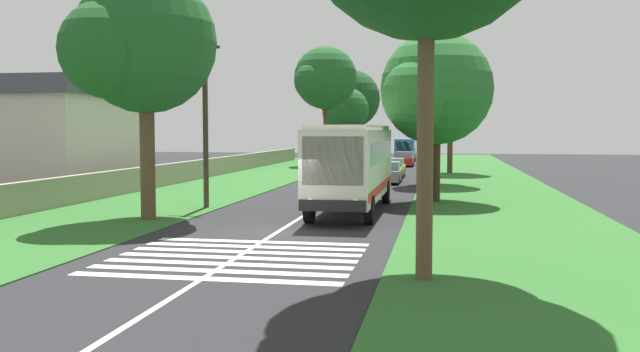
{
  "coord_description": "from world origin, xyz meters",
  "views": [
    {
      "loc": [
        -22.75,
        -5.59,
        3.55
      ],
      "look_at": [
        5.35,
        -0.54,
        1.6
      ],
      "focal_mm": 38.14,
      "sensor_mm": 36.0,
      "label": 1
    }
  ],
  "objects_px": {
    "roadside_tree_right_3": "(432,97)",
    "roadside_building": "(46,133)",
    "trailing_minibus_0": "(405,148)",
    "roadside_tree_left_1": "(345,112)",
    "trailing_car_2": "(360,163)",
    "trailing_car_1": "(392,168)",
    "utility_pole": "(205,118)",
    "trailing_car_0": "(387,173)",
    "coach_bus": "(353,162)",
    "roadside_tree_right_2": "(450,76)",
    "roadside_tree_right_1": "(433,91)",
    "roadside_tree_left_2": "(350,101)",
    "trailing_car_3": "(404,159)",
    "roadside_tree_left_3": "(143,47)",
    "roadside_tree_left_0": "(325,80)"
  },
  "relations": [
    {
      "from": "roadside_tree_left_2",
      "to": "roadside_tree_right_2",
      "type": "distance_m",
      "value": 32.35
    },
    {
      "from": "trailing_car_2",
      "to": "roadside_tree_right_1",
      "type": "distance_m",
      "value": 27.08
    },
    {
      "from": "roadside_tree_left_0",
      "to": "roadside_tree_left_3",
      "type": "relative_size",
      "value": 1.21
    },
    {
      "from": "trailing_car_0",
      "to": "roadside_tree_left_3",
      "type": "distance_m",
      "value": 22.61
    },
    {
      "from": "trailing_car_3",
      "to": "roadside_tree_left_3",
      "type": "height_order",
      "value": "roadside_tree_left_3"
    },
    {
      "from": "roadside_tree_left_2",
      "to": "roadside_tree_right_3",
      "type": "bearing_deg",
      "value": -165.44
    },
    {
      "from": "coach_bus",
      "to": "trailing_car_0",
      "type": "distance_m",
      "value": 16.22
    },
    {
      "from": "roadside_tree_right_1",
      "to": "utility_pole",
      "type": "height_order",
      "value": "roadside_tree_right_1"
    },
    {
      "from": "trailing_car_2",
      "to": "roadside_tree_right_1",
      "type": "xyz_separation_m",
      "value": [
        -25.82,
        -6.66,
        4.74
      ]
    },
    {
      "from": "roadside_tree_right_1",
      "to": "roadside_building",
      "type": "height_order",
      "value": "roadside_tree_right_1"
    },
    {
      "from": "roadside_tree_left_0",
      "to": "roadside_tree_left_1",
      "type": "bearing_deg",
      "value": -3.45
    },
    {
      "from": "trailing_car_2",
      "to": "trailing_car_1",
      "type": "bearing_deg",
      "value": -157.8
    },
    {
      "from": "coach_bus",
      "to": "trailing_minibus_0",
      "type": "relative_size",
      "value": 1.86
    },
    {
      "from": "trailing_car_1",
      "to": "roadside_tree_right_2",
      "type": "height_order",
      "value": "roadside_tree_right_2"
    },
    {
      "from": "trailing_car_1",
      "to": "roadside_tree_left_1",
      "type": "xyz_separation_m",
      "value": [
        25.8,
        7.21,
        4.9
      ]
    },
    {
      "from": "coach_bus",
      "to": "trailing_car_1",
      "type": "height_order",
      "value": "coach_bus"
    },
    {
      "from": "coach_bus",
      "to": "roadside_tree_right_1",
      "type": "xyz_separation_m",
      "value": [
        4.37,
        -3.35,
        3.26
      ]
    },
    {
      "from": "roadside_building",
      "to": "trailing_minibus_0",
      "type": "bearing_deg",
      "value": -26.98
    },
    {
      "from": "trailing_car_1",
      "to": "trailing_car_2",
      "type": "relative_size",
      "value": 1.0
    },
    {
      "from": "trailing_car_0",
      "to": "roadside_tree_left_1",
      "type": "bearing_deg",
      "value": 13.05
    },
    {
      "from": "coach_bus",
      "to": "roadside_tree_left_2",
      "type": "height_order",
      "value": "roadside_tree_left_2"
    },
    {
      "from": "roadside_tree_left_2",
      "to": "utility_pole",
      "type": "distance_m",
      "value": 57.06
    },
    {
      "from": "coach_bus",
      "to": "roadside_tree_right_3",
      "type": "bearing_deg",
      "value": -12.15
    },
    {
      "from": "trailing_car_2",
      "to": "utility_pole",
      "type": "bearing_deg",
      "value": 173.57
    },
    {
      "from": "roadside_tree_right_1",
      "to": "roadside_tree_left_2",
      "type": "bearing_deg",
      "value": 12.01
    },
    {
      "from": "roadside_tree_left_1",
      "to": "roadside_building",
      "type": "height_order",
      "value": "roadside_tree_left_1"
    },
    {
      "from": "trailing_car_3",
      "to": "roadside_tree_left_3",
      "type": "relative_size",
      "value": 0.45
    },
    {
      "from": "trailing_car_3",
      "to": "roadside_tree_right_3",
      "type": "bearing_deg",
      "value": -172.56
    },
    {
      "from": "roadside_building",
      "to": "utility_pole",
      "type": "bearing_deg",
      "value": -123.32
    },
    {
      "from": "roadside_tree_right_3",
      "to": "roadside_building",
      "type": "height_order",
      "value": "roadside_tree_right_3"
    },
    {
      "from": "trailing_minibus_0",
      "to": "roadside_tree_left_1",
      "type": "relative_size",
      "value": 0.73
    },
    {
      "from": "trailing_car_0",
      "to": "roadside_tree_right_3",
      "type": "distance_m",
      "value": 5.95
    },
    {
      "from": "roadside_tree_right_2",
      "to": "utility_pole",
      "type": "bearing_deg",
      "value": 157.77
    },
    {
      "from": "roadside_tree_right_2",
      "to": "coach_bus",
      "type": "bearing_deg",
      "value": 170.91
    },
    {
      "from": "trailing_car_0",
      "to": "roadside_tree_left_2",
      "type": "distance_m",
      "value": 42.21
    },
    {
      "from": "trailing_car_0",
      "to": "roadside_tree_right_3",
      "type": "height_order",
      "value": "roadside_tree_right_3"
    },
    {
      "from": "trailing_car_3",
      "to": "trailing_car_2",
      "type": "bearing_deg",
      "value": 153.36
    },
    {
      "from": "roadside_tree_left_2",
      "to": "roadside_tree_right_2",
      "type": "bearing_deg",
      "value": -157.86
    },
    {
      "from": "utility_pole",
      "to": "trailing_minibus_0",
      "type": "bearing_deg",
      "value": -7.69
    },
    {
      "from": "coach_bus",
      "to": "roadside_tree_right_2",
      "type": "height_order",
      "value": "roadside_tree_right_2"
    },
    {
      "from": "roadside_tree_right_3",
      "to": "utility_pole",
      "type": "xyz_separation_m",
      "value": [
        -14.56,
        9.86,
        -1.55
      ]
    },
    {
      "from": "roadside_tree_left_2",
      "to": "utility_pole",
      "type": "height_order",
      "value": "roadside_tree_left_2"
    },
    {
      "from": "roadside_tree_left_1",
      "to": "utility_pole",
      "type": "height_order",
      "value": "roadside_tree_left_1"
    },
    {
      "from": "trailing_car_0",
      "to": "roadside_tree_left_2",
      "type": "bearing_deg",
      "value": 11.16
    },
    {
      "from": "roadside_tree_right_3",
      "to": "roadside_building",
      "type": "bearing_deg",
      "value": 103.95
    },
    {
      "from": "trailing_car_0",
      "to": "trailing_car_3",
      "type": "relative_size",
      "value": 1.0
    },
    {
      "from": "roadside_tree_left_0",
      "to": "roadside_tree_right_3",
      "type": "height_order",
      "value": "roadside_tree_left_0"
    },
    {
      "from": "trailing_car_2",
      "to": "roadside_tree_left_0",
      "type": "height_order",
      "value": "roadside_tree_left_0"
    },
    {
      "from": "roadside_tree_right_1",
      "to": "utility_pole",
      "type": "distance_m",
      "value": 11.01
    },
    {
      "from": "trailing_car_1",
      "to": "roadside_tree_left_1",
      "type": "bearing_deg",
      "value": 15.6
    }
  ]
}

